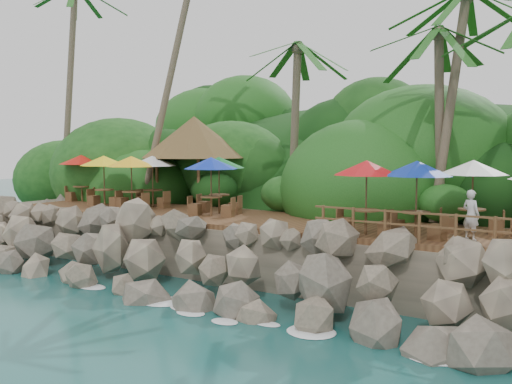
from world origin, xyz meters
The scene contains 11 objects.
ground centered at (0.00, 0.00, 0.00)m, with size 140.00×140.00×0.00m, color #19514F.
land_base centered at (0.00, 16.00, 1.05)m, with size 32.00×25.20×2.10m, color gray.
jungle_hill centered at (0.00, 23.50, 0.00)m, with size 44.80×28.00×15.40m, color #143811.
seawall centered at (0.00, 2.00, 1.15)m, with size 29.00×4.00×2.30m, color gray, non-canonical shape.
terrace centered at (0.00, 6.00, 2.20)m, with size 26.00×5.00×0.20m, color brown.
jungle_foliage centered at (0.00, 15.00, 0.00)m, with size 44.00×16.00×12.00m, color #143811, non-canonical shape.
foam_line centered at (0.00, 0.30, 0.03)m, with size 25.20×0.80×0.06m.
palapa centered at (-6.18, 9.51, 5.79)m, with size 5.67×5.67×4.60m.
dining_clusters centered at (0.53, 5.83, 4.41)m, with size 25.79×5.27×2.54m.
railing centered at (8.12, 3.65, 2.91)m, with size 8.30×0.10×1.00m.
waiter centered at (8.78, 5.16, 3.12)m, with size 0.60×0.39×1.63m, color silver.
Camera 1 is at (12.55, -13.40, 5.33)m, focal length 38.81 mm.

